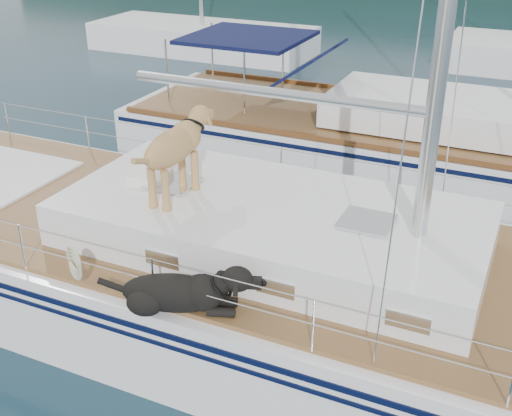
% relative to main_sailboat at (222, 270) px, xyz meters
% --- Properties ---
extents(ground, '(120.00, 120.00, 0.00)m').
position_rel_main_sailboat_xyz_m(ground, '(-0.09, 0.01, -0.68)').
color(ground, black).
rests_on(ground, ground).
extents(main_sailboat, '(12.00, 4.08, 14.01)m').
position_rel_main_sailboat_xyz_m(main_sailboat, '(0.00, 0.00, 0.00)').
color(main_sailboat, white).
rests_on(main_sailboat, ground).
extents(neighbor_sailboat, '(11.00, 3.50, 13.30)m').
position_rel_main_sailboat_xyz_m(neighbor_sailboat, '(0.94, 5.82, -0.06)').
color(neighbor_sailboat, white).
rests_on(neighbor_sailboat, ground).
extents(bg_boat_west, '(8.00, 3.00, 11.65)m').
position_rel_main_sailboat_xyz_m(bg_boat_west, '(-8.09, 14.01, -0.24)').
color(bg_boat_west, white).
rests_on(bg_boat_west, ground).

